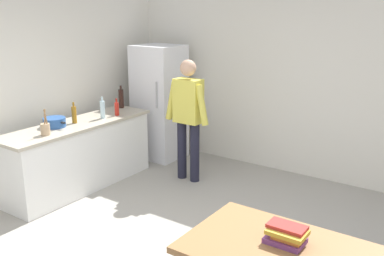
% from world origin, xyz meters
% --- Properties ---
extents(wall_back, '(6.40, 0.12, 2.70)m').
position_xyz_m(wall_back, '(0.00, 3.00, 1.35)').
color(wall_back, silver).
rests_on(wall_back, ground_plane).
extents(wall_left, '(0.12, 5.60, 2.70)m').
position_xyz_m(wall_left, '(-2.60, 0.20, 1.35)').
color(wall_left, silver).
rests_on(wall_left, ground_plane).
extents(kitchen_counter, '(0.64, 2.20, 0.90)m').
position_xyz_m(kitchen_counter, '(-2.00, 0.80, 0.45)').
color(kitchen_counter, white).
rests_on(kitchen_counter, ground_plane).
extents(refrigerator, '(0.70, 0.67, 1.80)m').
position_xyz_m(refrigerator, '(-1.90, 2.40, 0.90)').
color(refrigerator, white).
rests_on(refrigerator, ground_plane).
extents(person, '(0.70, 0.22, 1.70)m').
position_xyz_m(person, '(-0.95, 1.85, 0.98)').
color(person, '#1E1E2D').
rests_on(person, ground_plane).
extents(cooking_pot, '(0.40, 0.28, 0.12)m').
position_xyz_m(cooking_pot, '(-2.09, 0.51, 0.96)').
color(cooking_pot, '#285193').
rests_on(cooking_pot, kitchen_counter).
extents(utensil_jar, '(0.11, 0.11, 0.32)m').
position_xyz_m(utensil_jar, '(-1.88, 0.22, 0.98)').
color(utensil_jar, tan).
rests_on(utensil_jar, kitchen_counter).
extents(bottle_water_clear, '(0.07, 0.07, 0.30)m').
position_xyz_m(bottle_water_clear, '(-1.90, 1.17, 1.03)').
color(bottle_water_clear, silver).
rests_on(bottle_water_clear, kitchen_counter).
extents(bottle_sauce_red, '(0.06, 0.06, 0.24)m').
position_xyz_m(bottle_sauce_red, '(-1.86, 1.40, 1.00)').
color(bottle_sauce_red, '#B22319').
rests_on(bottle_sauce_red, kitchen_counter).
extents(bottle_oil_amber, '(0.06, 0.06, 0.28)m').
position_xyz_m(bottle_oil_amber, '(-2.03, 0.78, 1.02)').
color(bottle_oil_amber, '#996619').
rests_on(bottle_oil_amber, kitchen_counter).
extents(bottle_wine_dark, '(0.08, 0.08, 0.34)m').
position_xyz_m(bottle_wine_dark, '(-2.13, 1.78, 1.05)').
color(bottle_wine_dark, black).
rests_on(bottle_wine_dark, kitchen_counter).
extents(book_stack, '(0.29, 0.20, 0.13)m').
position_xyz_m(book_stack, '(1.38, -0.21, 0.81)').
color(book_stack, '#753D7F').
rests_on(book_stack, dining_table).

